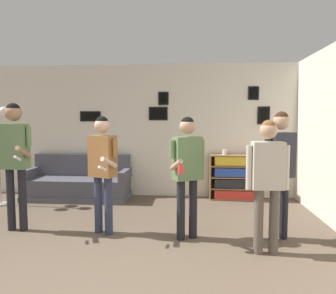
{
  "coord_description": "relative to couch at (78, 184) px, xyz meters",
  "views": [
    {
      "loc": [
        1.06,
        -2.68,
        1.6
      ],
      "look_at": [
        0.67,
        1.99,
        1.19
      ],
      "focal_mm": 35.0,
      "sensor_mm": 36.0,
      "label": 1
    }
  ],
  "objects": [
    {
      "name": "wall_back",
      "position": [
        1.28,
        0.42,
        1.07
      ],
      "size": [
        8.51,
        0.08,
        2.7
      ],
      "color": "silver",
      "rests_on": "ground_plane"
    },
    {
      "name": "couch",
      "position": [
        0.0,
        0.0,
        0.0
      ],
      "size": [
        2.05,
        0.8,
        0.87
      ],
      "color": "#4C4C56",
      "rests_on": "ground_plane"
    },
    {
      "name": "bookshelf",
      "position": [
        3.14,
        0.2,
        0.16
      ],
      "size": [
        1.04,
        0.3,
        0.89
      ],
      "color": "olive",
      "rests_on": "ground_plane"
    },
    {
      "name": "person_player_foreground_left",
      "position": [
        -0.2,
        -1.9,
        0.85
      ],
      "size": [
        0.5,
        0.49,
        1.81
      ],
      "color": "black",
      "rests_on": "ground_plane"
    },
    {
      "name": "person_player_foreground_center",
      "position": [
        1.06,
        -1.92,
        0.71
      ],
      "size": [
        0.46,
        0.57,
        1.63
      ],
      "color": "#2D334C",
      "rests_on": "ground_plane"
    },
    {
      "name": "person_watcher_holding_cup",
      "position": [
        2.23,
        -2.03,
        0.7
      ],
      "size": [
        0.45,
        0.54,
        1.62
      ],
      "color": "black",
      "rests_on": "ground_plane"
    },
    {
      "name": "person_spectator_near_bookshelf",
      "position": [
        3.17,
        -2.43,
        0.68
      ],
      "size": [
        0.5,
        0.22,
        1.58
      ],
      "color": "brown",
      "rests_on": "ground_plane"
    },
    {
      "name": "person_spectator_far_right",
      "position": [
        3.43,
        -1.95,
        0.75
      ],
      "size": [
        0.44,
        0.35,
        1.69
      ],
      "color": "black",
      "rests_on": "ground_plane"
    },
    {
      "name": "drinking_cup",
      "position": [
        2.91,
        0.2,
        0.65
      ],
      "size": [
        0.08,
        0.08,
        0.1
      ],
      "color": "white",
      "rests_on": "bookshelf"
    }
  ]
}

